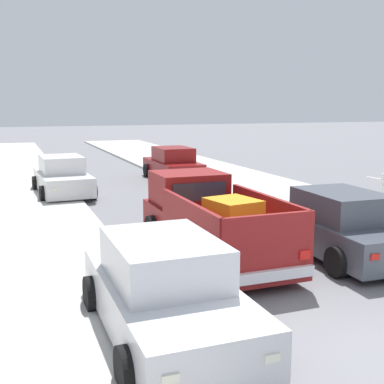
% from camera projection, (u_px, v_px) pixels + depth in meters
% --- Properties ---
extents(ground_plane, '(160.00, 160.00, 0.00)m').
position_uv_depth(ground_plane, '(370.00, 350.00, 7.11)').
color(ground_plane, slate).
extents(sidewalk_left, '(5.19, 60.00, 0.12)m').
position_uv_depth(sidewalk_left, '(6.00, 209.00, 16.46)').
color(sidewalk_left, beige).
rests_on(sidewalk_left, ground).
extents(sidewalk_right, '(5.19, 60.00, 0.12)m').
position_uv_depth(sidewalk_right, '(263.00, 191.00, 19.85)').
color(sidewalk_right, beige).
rests_on(sidewalk_right, ground).
extents(curb_left, '(0.16, 60.00, 0.10)m').
position_uv_depth(curb_left, '(43.00, 207.00, 16.88)').
color(curb_left, silver).
rests_on(curb_left, ground).
extents(curb_right, '(0.16, 60.00, 0.10)m').
position_uv_depth(curb_right, '(237.00, 193.00, 19.43)').
color(curb_right, silver).
rests_on(curb_right, ground).
extents(pickup_truck, '(2.23, 5.22, 1.80)m').
position_uv_depth(pickup_truck, '(210.00, 223.00, 11.43)').
color(pickup_truck, maroon).
rests_on(pickup_truck, ground).
extents(car_left_near, '(2.03, 4.26, 1.54)m').
position_uv_depth(car_left_near, '(165.00, 292.00, 7.42)').
color(car_left_near, silver).
rests_on(car_left_near, ground).
extents(car_right_near, '(2.15, 4.32, 1.54)m').
position_uv_depth(car_right_near, '(339.00, 226.00, 11.48)').
color(car_right_near, '#474C56').
rests_on(car_right_near, ground).
extents(car_left_mid, '(2.03, 4.26, 1.54)m').
position_uv_depth(car_left_mid, '(173.00, 165.00, 23.29)').
color(car_left_mid, maroon).
rests_on(car_left_mid, ground).
extents(car_right_mid, '(2.16, 4.32, 1.54)m').
position_uv_depth(car_right_mid, '(62.00, 177.00, 19.21)').
color(car_right_mid, silver).
rests_on(car_right_mid, ground).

